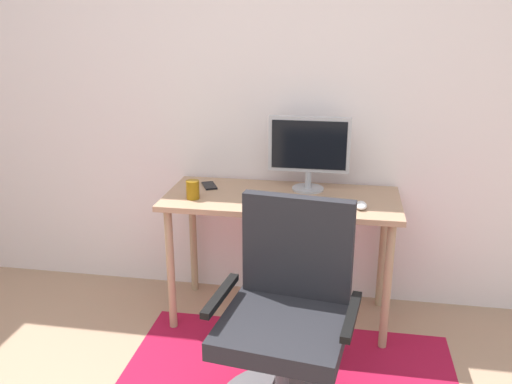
% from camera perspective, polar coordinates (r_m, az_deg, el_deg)
% --- Properties ---
extents(wall_back, '(6.00, 0.10, 2.60)m').
position_cam_1_polar(wall_back, '(3.19, 1.05, 11.22)').
color(wall_back, white).
rests_on(wall_back, ground).
extents(desk, '(1.28, 0.57, 0.74)m').
position_cam_1_polar(desk, '(2.98, 2.71, -2.09)').
color(desk, tan).
rests_on(desk, ground).
extents(monitor, '(0.45, 0.18, 0.42)m').
position_cam_1_polar(monitor, '(3.01, 5.66, 4.67)').
color(monitor, '#B2B2B7').
rests_on(monitor, desk).
extents(keyboard, '(0.43, 0.13, 0.02)m').
position_cam_1_polar(keyboard, '(2.80, 4.34, -1.32)').
color(keyboard, black).
rests_on(keyboard, desk).
extents(computer_mouse, '(0.06, 0.10, 0.03)m').
position_cam_1_polar(computer_mouse, '(2.81, 11.10, -1.40)').
color(computer_mouse, white).
rests_on(computer_mouse, desk).
extents(coffee_cup, '(0.07, 0.07, 0.10)m').
position_cam_1_polar(coffee_cup, '(2.91, -6.73, 0.25)').
color(coffee_cup, '#8E5F0C').
rests_on(coffee_cup, desk).
extents(cell_phone, '(0.12, 0.16, 0.01)m').
position_cam_1_polar(cell_phone, '(3.13, -4.98, 0.69)').
color(cell_phone, black).
rests_on(cell_phone, desk).
extents(office_chair, '(0.64, 0.58, 0.95)m').
position_cam_1_polar(office_chair, '(2.41, 3.25, -14.76)').
color(office_chair, slate).
rests_on(office_chair, ground).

